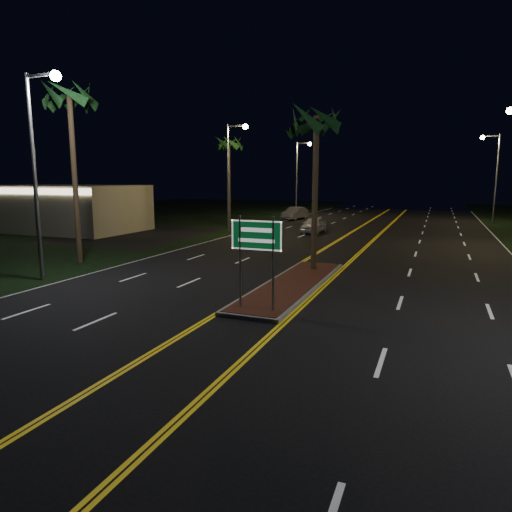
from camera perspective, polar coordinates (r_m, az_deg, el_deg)
The scene contains 14 objects.
ground at distance 13.41m, azimuth -4.44°, elevation -10.31°, with size 120.00×120.00×0.00m, color black.
grass_left at distance 51.04m, azimuth -22.68°, elevation 3.77°, with size 40.00×110.00×0.01m, color black.
median_island at distance 19.65m, azimuth 4.59°, elevation -3.59°, with size 2.25×10.25×0.17m.
highway_sign at distance 15.32m, azimuth 0.05°, elevation 1.51°, with size 1.80×0.08×3.20m.
commercial_building at distance 44.54m, azimuth -23.64°, elevation 5.54°, with size 15.00×8.12×4.00m.
streetlight_left_near at distance 22.32m, azimuth -25.46°, elevation 11.52°, with size 1.91×0.44×9.00m.
streetlight_left_mid at distance 38.86m, azimuth -3.00°, elevation 11.23°, with size 1.91×0.44×9.00m.
streetlight_left_far at distance 57.63m, azimuth 5.48°, elevation 10.68°, with size 1.91×0.44×9.00m.
streetlight_right_far at distance 53.54m, azimuth 27.52°, elevation 9.73°, with size 1.91×0.44×9.00m.
palm_median at distance 22.67m, azimuth 7.58°, elevation 16.42°, with size 2.40×2.40×8.30m.
palm_left_near at distance 26.77m, azimuth -22.29°, elevation 17.78°, with size 2.40×2.40×9.80m.
palm_left_far at distance 43.51m, azimuth -3.46°, elevation 13.81°, with size 2.40×2.40×8.80m.
car_near at distance 39.40m, azimuth 7.21°, elevation 4.03°, with size 1.99×4.63×1.54m, color silver.
car_far at distance 52.26m, azimuth 4.90°, elevation 5.49°, with size 2.09×4.88×1.63m, color #B5B6BF.
Camera 1 is at (5.60, -11.30, 4.57)m, focal length 32.00 mm.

